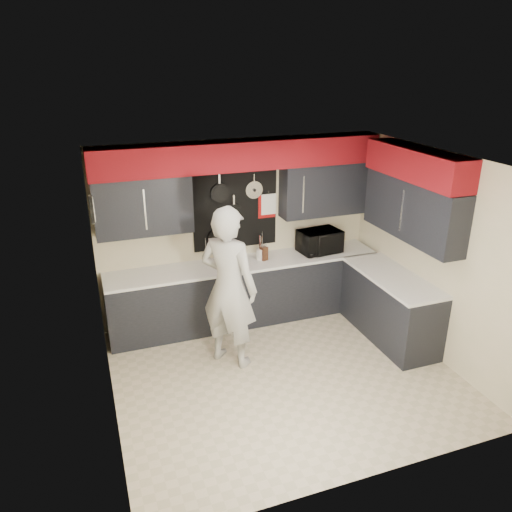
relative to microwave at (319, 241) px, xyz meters
name	(u,v)px	position (x,y,z in m)	size (l,w,h in m)	color
ground	(284,374)	(-1.15, -1.45, -1.09)	(4.00, 4.00, 0.00)	beige
back_wall_assembly	(242,184)	(-1.14, 0.15, 0.92)	(4.00, 0.36, 2.60)	beige
right_wall_assembly	(417,201)	(0.70, -1.19, 0.86)	(0.36, 3.50, 2.60)	beige
left_wall_assembly	(102,301)	(-3.15, -1.43, 0.25)	(0.05, 3.50, 2.60)	beige
base_cabinets	(286,296)	(-0.66, -0.32, -0.63)	(3.95, 2.20, 0.92)	black
microwave	(319,241)	(0.00, 0.00, 0.00)	(0.60, 0.41, 0.33)	black
knife_block	(264,253)	(-0.88, -0.02, -0.07)	(0.09, 0.09, 0.20)	#3A1912
utensil_crock	(261,254)	(-0.91, 0.02, -0.09)	(0.12, 0.12, 0.16)	silver
coffee_maker	(231,253)	(-1.35, 0.02, -0.01)	(0.21, 0.23, 0.29)	black
person	(229,288)	(-1.68, -0.93, -0.06)	(0.75, 0.49, 2.05)	#A8A8A5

